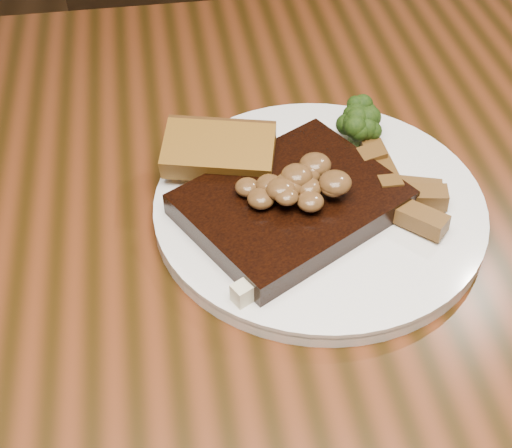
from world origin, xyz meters
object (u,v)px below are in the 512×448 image
at_px(plate, 319,208).
at_px(potato_wedges, 377,190).
at_px(chair_far, 200,67).
at_px(steak, 291,204).
at_px(garlic_bread, 220,167).
at_px(dining_table, 256,311).

relative_size(plate, potato_wedges, 3.01).
height_order(chair_far, steak, chair_far).
xyz_separation_m(garlic_bread, potato_wedges, (0.14, -0.05, 0.00)).
xyz_separation_m(chair_far, potato_wedges, (0.11, -0.67, 0.28)).
bearing_deg(garlic_bread, plate, -16.59).
bearing_deg(dining_table, chair_far, 89.50).
xyz_separation_m(steak, garlic_bread, (-0.06, 0.06, -0.00)).
height_order(dining_table, chair_far, chair_far).
height_order(dining_table, steak, steak).
relative_size(steak, garlic_bread, 1.77).
distance_m(plate, steak, 0.04).
bearing_deg(steak, garlic_bread, 102.78).
xyz_separation_m(dining_table, potato_wedges, (0.11, 0.03, 0.12)).
bearing_deg(potato_wedges, dining_table, -166.10).
distance_m(dining_table, garlic_bread, 0.14).
bearing_deg(dining_table, potato_wedges, 13.90).
bearing_deg(chair_far, dining_table, 82.31).
xyz_separation_m(chair_far, garlic_bread, (-0.03, -0.62, 0.28)).
height_order(plate, potato_wedges, potato_wedges).
relative_size(dining_table, plate, 5.35).
bearing_deg(plate, chair_far, 94.82).
relative_size(plate, garlic_bread, 2.98).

